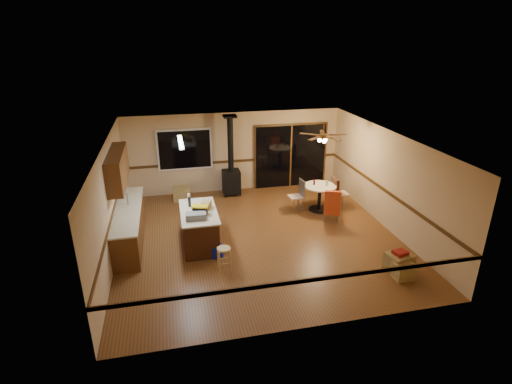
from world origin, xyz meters
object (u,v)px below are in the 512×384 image
object	(u,v)px
toolbox_grey	(196,216)
toolbox_black	(200,211)
box_corner_a	(399,262)
chair_near	(332,203)
blue_bucket	(217,251)
box_corner_b	(404,271)
box_under_window	(182,194)
wood_stove	(231,174)
chair_left	(299,192)
chair_right	(335,189)
dining_table	(320,193)
kitchen_island	(199,227)
bar_stool	(224,259)

from	to	relation	value
toolbox_grey	toolbox_black	distance (m)	0.26
box_corner_a	chair_near	bearing A→B (deg)	101.58
blue_bucket	toolbox_black	bearing A→B (deg)	121.10
blue_bucket	chair_near	xyz separation A→B (m)	(3.35, 1.10, 0.46)
box_corner_b	box_under_window	bearing A→B (deg)	129.32
chair_near	box_under_window	xyz separation A→B (m)	(-3.97, 2.53, -0.38)
wood_stove	blue_bucket	xyz separation A→B (m)	(-0.98, -3.74, -0.59)
toolbox_grey	chair_left	size ratio (longest dim) A/B	0.92
wood_stove	chair_right	distance (m)	3.33
wood_stove	box_corner_a	xyz separation A→B (m)	(2.90, -5.21, -0.53)
dining_table	chair_left	xyz separation A→B (m)	(-0.59, 0.11, 0.06)
chair_near	box_corner_a	bearing A→B (deg)	-78.42
chair_right	box_corner_b	size ratio (longest dim) A/B	1.66
chair_left	box_under_window	distance (m)	3.70
chair_left	chair_near	xyz separation A→B (m)	(0.63, -0.98, 0.01)
dining_table	box_under_window	bearing A→B (deg)	157.18
blue_bucket	box_corner_b	world-z (taller)	box_corner_b
wood_stove	box_corner_b	xyz separation A→B (m)	(2.83, -5.51, -0.56)
kitchen_island	wood_stove	xyz separation A→B (m)	(1.30, 3.05, 0.28)
box_under_window	box_corner_b	size ratio (longest dim) A/B	1.28
blue_bucket	dining_table	xyz separation A→B (m)	(3.31, 1.97, 0.39)
blue_bucket	wood_stove	bearing A→B (deg)	75.37
blue_bucket	box_corner_b	size ratio (longest dim) A/B	0.79
dining_table	bar_stool	bearing A→B (deg)	-141.21
blue_bucket	bar_stool	bearing A→B (deg)	-81.34
chair_right	box_corner_b	distance (m)	3.83
chair_right	toolbox_black	bearing A→B (deg)	-159.62
dining_table	blue_bucket	bearing A→B (deg)	-149.23
toolbox_black	blue_bucket	bearing A→B (deg)	-58.90
wood_stove	bar_stool	xyz separation A→B (m)	(-0.88, -4.35, -0.45)
dining_table	chair_left	bearing A→B (deg)	169.59
toolbox_black	chair_right	xyz separation A→B (m)	(4.13, 1.53, -0.40)
chair_right	chair_left	bearing A→B (deg)	177.18
kitchen_island	dining_table	world-z (taller)	kitchen_island
chair_near	chair_right	bearing A→B (deg)	62.31
kitchen_island	chair_left	bearing A→B (deg)	24.62
dining_table	box_corner_b	world-z (taller)	dining_table
kitchen_island	toolbox_black	distance (m)	0.58
kitchen_island	box_under_window	xyz separation A→B (m)	(-0.30, 2.94, -0.24)
toolbox_black	chair_left	world-z (taller)	toolbox_black
toolbox_black	chair_near	size ratio (longest dim) A/B	0.49
kitchen_island	box_corner_b	world-z (taller)	kitchen_island
blue_bucket	chair_near	world-z (taller)	chair_near
wood_stove	dining_table	bearing A→B (deg)	-37.02
chair_left	chair_right	bearing A→B (deg)	-2.82
toolbox_black	chair_near	distance (m)	3.72
toolbox_grey	blue_bucket	xyz separation A→B (m)	(0.42, -0.26, -0.83)
box_corner_a	blue_bucket	bearing A→B (deg)	159.19
box_under_window	box_corner_b	world-z (taller)	box_under_window
dining_table	box_under_window	size ratio (longest dim) A/B	1.75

